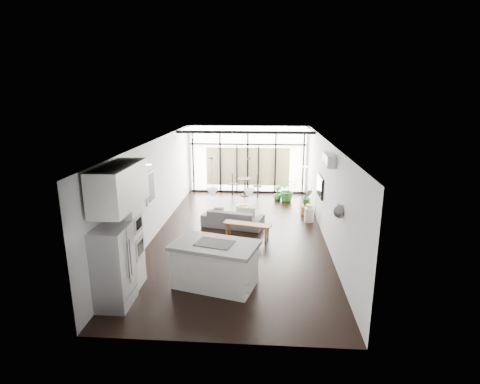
# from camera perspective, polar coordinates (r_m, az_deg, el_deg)

# --- Properties ---
(floor) EXTENTS (5.00, 10.00, 0.00)m
(floor) POSITION_cam_1_polar(r_m,az_deg,el_deg) (11.28, -0.11, -6.54)
(floor) COLOR black
(floor) RESTS_ON ground
(ceiling) EXTENTS (5.00, 10.00, 0.00)m
(ceiling) POSITION_cam_1_polar(r_m,az_deg,el_deg) (10.58, -0.11, 7.71)
(ceiling) COLOR white
(ceiling) RESTS_ON ground
(wall_left) EXTENTS (0.02, 10.00, 2.80)m
(wall_left) POSITION_cam_1_polar(r_m,az_deg,el_deg) (11.30, -12.86, 0.57)
(wall_left) COLOR silver
(wall_left) RESTS_ON ground
(wall_right) EXTENTS (0.02, 10.00, 2.80)m
(wall_right) POSITION_cam_1_polar(r_m,az_deg,el_deg) (10.96, 13.04, 0.11)
(wall_right) COLOR silver
(wall_right) RESTS_ON ground
(wall_back) EXTENTS (5.00, 0.02, 2.80)m
(wall_back) POSITION_cam_1_polar(r_m,az_deg,el_deg) (15.72, 1.20, 4.99)
(wall_back) COLOR silver
(wall_back) RESTS_ON ground
(wall_front) EXTENTS (5.00, 0.02, 2.80)m
(wall_front) POSITION_cam_1_polar(r_m,az_deg,el_deg) (6.17, -3.52, -11.54)
(wall_front) COLOR silver
(wall_front) RESTS_ON ground
(glazing) EXTENTS (5.00, 0.20, 2.80)m
(glazing) POSITION_cam_1_polar(r_m,az_deg,el_deg) (15.61, 1.18, 4.91)
(glazing) COLOR black
(glazing) RESTS_ON ground
(skylight) EXTENTS (4.70, 1.90, 0.06)m
(skylight) POSITION_cam_1_polar(r_m,az_deg,el_deg) (14.55, 1.03, 9.61)
(skylight) COLOR white
(skylight) RESTS_ON ceiling
(neighbour_building) EXTENTS (3.50, 0.02, 1.60)m
(neighbour_building) POSITION_cam_1_polar(r_m,az_deg,el_deg) (15.73, 1.19, 3.88)
(neighbour_building) COLOR #CCB488
(neighbour_building) RESTS_ON ground
(island) EXTENTS (2.04, 1.52, 1.00)m
(island) POSITION_cam_1_polar(r_m,az_deg,el_deg) (8.35, -3.81, -10.97)
(island) COLOR silver
(island) RESTS_ON floor
(cooktop) EXTENTS (0.91, 0.72, 0.01)m
(cooktop) POSITION_cam_1_polar(r_m,az_deg,el_deg) (8.14, -3.87, -7.78)
(cooktop) COLOR black
(cooktop) RESTS_ON island
(fridge) EXTENTS (0.64, 0.80, 1.64)m
(fridge) POSITION_cam_1_polar(r_m,az_deg,el_deg) (7.89, -18.77, -10.79)
(fridge) COLOR #95959A
(fridge) RESTS_ON floor
(appliance_column) EXTENTS (0.57, 0.60, 2.21)m
(appliance_column) POSITION_cam_1_polar(r_m,az_deg,el_deg) (8.46, -16.97, -6.75)
(appliance_column) COLOR silver
(appliance_column) RESTS_ON floor
(upper_cabinets) EXTENTS (0.62, 1.75, 0.86)m
(upper_cabinets) POSITION_cam_1_polar(r_m,az_deg,el_deg) (7.75, -17.90, 0.83)
(upper_cabinets) COLOR silver
(upper_cabinets) RESTS_ON wall_left
(pendant_left) EXTENTS (0.26, 0.26, 0.18)m
(pendant_left) POSITION_cam_1_polar(r_m,az_deg,el_deg) (8.18, -4.24, -0.12)
(pendant_left) COLOR white
(pendant_left) RESTS_ON ceiling
(pendant_right) EXTENTS (0.26, 0.26, 0.18)m
(pendant_right) POSITION_cam_1_polar(r_m,az_deg,el_deg) (8.11, 1.36, -0.22)
(pendant_right) COLOR white
(pendant_right) RESTS_ON ceiling
(sofa) EXTENTS (1.99, 0.99, 0.75)m
(sofa) POSITION_cam_1_polar(r_m,az_deg,el_deg) (11.84, -1.12, -3.56)
(sofa) COLOR #49494C
(sofa) RESTS_ON floor
(console_bench) EXTENTS (1.44, 0.69, 0.45)m
(console_bench) POSITION_cam_1_polar(r_m,az_deg,el_deg) (10.99, 1.10, -5.90)
(console_bench) COLOR brown
(console_bench) RESTS_ON floor
(pouf) EXTENTS (0.58, 0.58, 0.44)m
(pouf) POSITION_cam_1_polar(r_m,az_deg,el_deg) (12.74, 0.59, -2.92)
(pouf) COLOR beige
(pouf) RESTS_ON floor
(crate) EXTENTS (0.42, 0.42, 0.31)m
(crate) POSITION_cam_1_polar(r_m,az_deg,el_deg) (13.28, 10.15, -2.68)
(crate) COLOR brown
(crate) RESTS_ON floor
(plant_tall) EXTENTS (1.04, 1.09, 0.68)m
(plant_tall) POSITION_cam_1_polar(r_m,az_deg,el_deg) (14.73, 7.21, -0.06)
(plant_tall) COLOR #296924
(plant_tall) RESTS_ON floor
(plant_med) EXTENTS (0.57, 0.67, 0.33)m
(plant_med) POSITION_cam_1_polar(r_m,az_deg,el_deg) (14.81, 5.74, -0.64)
(plant_med) COLOR #296924
(plant_med) RESTS_ON floor
(plant_crate) EXTENTS (0.40, 0.63, 0.26)m
(plant_crate) POSITION_cam_1_polar(r_m,az_deg,el_deg) (13.20, 10.21, -1.49)
(plant_crate) COLOR #296924
(plant_crate) RESTS_ON crate
(milk_can) EXTENTS (0.30, 0.30, 0.59)m
(milk_can) POSITION_cam_1_polar(r_m,az_deg,el_deg) (12.50, 10.49, -3.19)
(milk_can) COLOR silver
(milk_can) RESTS_ON floor
(bistro_set) EXTENTS (1.66, 1.04, 0.74)m
(bistro_set) POSITION_cam_1_polar(r_m,az_deg,el_deg) (15.37, 0.75, 0.83)
(bistro_set) COLOR black
(bistro_set) RESTS_ON floor
(tv) EXTENTS (0.05, 1.10, 0.65)m
(tv) POSITION_cam_1_polar(r_m,az_deg,el_deg) (11.94, 12.11, 0.89)
(tv) COLOR black
(tv) RESTS_ON wall_right
(ac_unit) EXTENTS (0.22, 0.90, 0.30)m
(ac_unit) POSITION_cam_1_polar(r_m,az_deg,el_deg) (9.95, 13.40, 4.78)
(ac_unit) COLOR silver
(ac_unit) RESTS_ON wall_right
(framed_art) EXTENTS (0.04, 0.70, 0.90)m
(framed_art) POSITION_cam_1_polar(r_m,az_deg,el_deg) (10.79, -13.51, 0.67)
(framed_art) COLOR black
(framed_art) RESTS_ON wall_left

